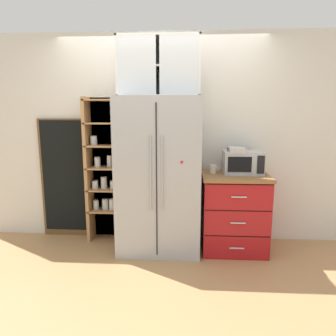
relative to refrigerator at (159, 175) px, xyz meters
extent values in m
plane|color=tan|center=(0.00, -0.01, -0.89)|extent=(10.63, 10.63, 0.00)
cube|color=silver|center=(0.00, 0.39, 0.39)|extent=(4.93, 0.10, 2.55)
cube|color=#ADAFB5|center=(0.00, 0.00, 0.00)|extent=(0.94, 0.67, 1.77)
cube|color=black|center=(0.00, -0.34, 0.00)|extent=(0.01, 0.01, 1.63)
cylinder|color=#ADAFB5|center=(-0.06, -0.35, 0.09)|extent=(0.02, 0.02, 0.80)
cylinder|color=#ADAFB5|center=(0.06, -0.35, 0.09)|extent=(0.02, 0.02, 0.80)
cube|color=red|center=(0.26, -0.34, 0.21)|extent=(0.02, 0.01, 0.02)
cube|color=brown|center=(-0.72, 0.36, 0.01)|extent=(0.46, 0.04, 1.79)
cube|color=tan|center=(-0.91, 0.21, 0.01)|extent=(0.04, 0.24, 1.79)
cube|color=tan|center=(-0.53, 0.21, 0.01)|extent=(0.04, 0.24, 1.79)
cube|color=tan|center=(-0.72, 0.21, -0.50)|extent=(0.40, 0.24, 0.02)
cylinder|color=silver|center=(-0.83, 0.22, -0.44)|extent=(0.07, 0.07, 0.11)
cylinder|color=#B77A38|center=(-0.83, 0.22, -0.45)|extent=(0.06, 0.06, 0.08)
cylinder|color=#B2B2B7|center=(-0.83, 0.22, -0.38)|extent=(0.07, 0.07, 0.01)
cylinder|color=silver|center=(-0.71, 0.23, -0.43)|extent=(0.08, 0.08, 0.12)
cylinder|color=beige|center=(-0.71, 0.23, -0.45)|extent=(0.07, 0.07, 0.08)
cylinder|color=#B2B2B7|center=(-0.71, 0.23, -0.36)|extent=(0.08, 0.08, 0.01)
cylinder|color=silver|center=(-0.62, 0.20, -0.43)|extent=(0.07, 0.07, 0.14)
cylinder|color=brown|center=(-0.62, 0.20, -0.45)|extent=(0.06, 0.06, 0.09)
cylinder|color=#B2B2B7|center=(-0.62, 0.20, -0.35)|extent=(0.07, 0.07, 0.01)
cube|color=tan|center=(-0.72, 0.21, -0.23)|extent=(0.40, 0.24, 0.02)
cylinder|color=silver|center=(-0.83, 0.21, -0.17)|extent=(0.08, 0.08, 0.09)
cylinder|color=white|center=(-0.83, 0.21, -0.19)|extent=(0.07, 0.07, 0.06)
cylinder|color=#B2B2B7|center=(-0.83, 0.21, -0.12)|extent=(0.07, 0.07, 0.01)
cylinder|color=silver|center=(-0.72, 0.23, -0.15)|extent=(0.08, 0.08, 0.14)
cylinder|color=white|center=(-0.72, 0.23, -0.17)|extent=(0.06, 0.06, 0.09)
cylinder|color=#B2B2B7|center=(-0.72, 0.23, -0.08)|extent=(0.07, 0.07, 0.01)
cylinder|color=silver|center=(-0.60, 0.22, -0.17)|extent=(0.08, 0.08, 0.09)
cylinder|color=#2D2D2D|center=(-0.60, 0.22, -0.19)|extent=(0.07, 0.07, 0.06)
cylinder|color=#B2B2B7|center=(-0.60, 0.22, -0.12)|extent=(0.07, 0.07, 0.01)
cube|color=tan|center=(-0.72, 0.21, 0.04)|extent=(0.40, 0.24, 0.02)
cylinder|color=silver|center=(-0.79, 0.21, 0.11)|extent=(0.07, 0.07, 0.11)
cylinder|color=#382316|center=(-0.79, 0.21, 0.09)|extent=(0.06, 0.06, 0.08)
cylinder|color=#B2B2B7|center=(-0.79, 0.21, 0.17)|extent=(0.07, 0.07, 0.01)
cylinder|color=silver|center=(-0.64, 0.22, 0.12)|extent=(0.06, 0.06, 0.13)
cylinder|color=#E0C67F|center=(-0.64, 0.22, 0.10)|extent=(0.05, 0.05, 0.09)
cylinder|color=#B2B2B7|center=(-0.64, 0.22, 0.19)|extent=(0.06, 0.06, 0.01)
cube|color=tan|center=(-0.72, 0.21, 0.32)|extent=(0.40, 0.24, 0.02)
cylinder|color=silver|center=(-0.82, 0.22, 0.38)|extent=(0.08, 0.08, 0.10)
cylinder|color=#CCB78C|center=(-0.82, 0.22, 0.36)|extent=(0.07, 0.07, 0.07)
cylinder|color=#B2B2B7|center=(-0.82, 0.22, 0.43)|extent=(0.08, 0.08, 0.01)
cube|color=tan|center=(-0.72, 0.21, 0.59)|extent=(0.40, 0.24, 0.02)
cube|color=tan|center=(-0.72, 0.21, 0.86)|extent=(0.40, 0.24, 0.02)
cube|color=#A8161C|center=(0.87, 0.03, -0.45)|extent=(0.73, 0.61, 0.87)
cube|color=olive|center=(0.87, 0.03, 0.00)|extent=(0.76, 0.64, 0.04)
cube|color=black|center=(0.87, -0.28, -0.61)|extent=(0.71, 0.00, 0.01)
cube|color=silver|center=(0.87, -0.29, -0.74)|extent=(0.16, 0.01, 0.01)
cube|color=black|center=(0.87, -0.28, -0.32)|extent=(0.71, 0.00, 0.01)
cube|color=silver|center=(0.87, -0.29, -0.45)|extent=(0.16, 0.01, 0.01)
cube|color=black|center=(0.87, -0.28, -0.03)|extent=(0.71, 0.00, 0.01)
cube|color=silver|center=(0.87, -0.29, -0.16)|extent=(0.16, 0.01, 0.01)
cube|color=#ADAFB5|center=(0.96, 0.08, 0.15)|extent=(0.44, 0.32, 0.26)
cube|color=black|center=(0.90, -0.08, 0.15)|extent=(0.26, 0.01, 0.17)
cube|color=black|center=(1.13, -0.08, 0.15)|extent=(0.08, 0.01, 0.20)
cube|color=#B7B7BC|center=(0.87, 0.01, 0.04)|extent=(0.17, 0.20, 0.03)
cube|color=#B7B7BC|center=(0.87, 0.08, 0.17)|extent=(0.17, 0.06, 0.30)
cube|color=#B7B7BC|center=(0.87, 0.01, 0.30)|extent=(0.17, 0.20, 0.06)
cylinder|color=black|center=(0.87, 0.00, 0.11)|extent=(0.11, 0.11, 0.12)
cylinder|color=silver|center=(0.62, 0.06, 0.07)|extent=(0.08, 0.08, 0.10)
torus|color=silver|center=(0.67, 0.06, 0.08)|extent=(0.05, 0.01, 0.05)
cylinder|color=red|center=(0.87, -0.01, 0.07)|extent=(0.07, 0.07, 0.09)
torus|color=red|center=(0.92, -0.01, 0.07)|extent=(0.05, 0.01, 0.05)
cylinder|color=brown|center=(0.87, 0.09, 0.10)|extent=(0.07, 0.07, 0.16)
cone|color=brown|center=(0.87, 0.09, 0.19)|extent=(0.07, 0.07, 0.04)
cylinder|color=brown|center=(0.87, 0.09, 0.22)|extent=(0.03, 0.03, 0.07)
cylinder|color=black|center=(0.87, 0.09, 0.26)|extent=(0.03, 0.03, 0.01)
cylinder|color=silver|center=(0.87, 0.10, 0.11)|extent=(0.07, 0.07, 0.18)
cone|color=silver|center=(0.87, 0.10, 0.21)|extent=(0.07, 0.07, 0.04)
cylinder|color=silver|center=(0.87, 0.10, 0.24)|extent=(0.03, 0.03, 0.07)
cylinder|color=black|center=(0.87, 0.10, 0.28)|extent=(0.03, 0.03, 0.01)
cube|color=silver|center=(0.00, 0.17, 1.21)|extent=(0.90, 0.02, 0.64)
cube|color=silver|center=(0.00, 0.02, 1.51)|extent=(0.90, 0.32, 0.02)
cube|color=silver|center=(0.00, 0.02, 0.90)|extent=(0.90, 0.32, 0.02)
cube|color=silver|center=(-0.44, 0.02, 1.21)|extent=(0.02, 0.32, 0.64)
cube|color=silver|center=(0.44, 0.02, 1.21)|extent=(0.02, 0.32, 0.64)
cube|color=silver|center=(0.00, 0.02, 1.21)|extent=(0.87, 0.30, 0.02)
cube|color=silver|center=(-0.22, -0.13, 1.21)|extent=(0.41, 0.01, 0.60)
cube|color=silver|center=(0.22, -0.13, 1.21)|extent=(0.41, 0.01, 0.60)
cylinder|color=silver|center=(-0.31, 0.02, 0.91)|extent=(0.05, 0.05, 0.00)
cylinder|color=silver|center=(-0.31, 0.02, 0.94)|extent=(0.01, 0.01, 0.07)
cone|color=silver|center=(-0.31, 0.02, 1.00)|extent=(0.06, 0.06, 0.05)
cylinder|color=silver|center=(0.31, 0.02, 0.91)|extent=(0.05, 0.05, 0.00)
cylinder|color=silver|center=(0.31, 0.02, 0.94)|extent=(0.01, 0.01, 0.07)
cone|color=silver|center=(0.31, 0.02, 1.00)|extent=(0.06, 0.06, 0.05)
cylinder|color=white|center=(-0.27, 0.02, 1.25)|extent=(0.06, 0.06, 0.07)
cylinder|color=white|center=(0.27, 0.02, 1.25)|extent=(0.06, 0.06, 0.07)
cube|color=brown|center=(-1.27, 0.32, -0.12)|extent=(0.60, 0.04, 1.53)
cube|color=black|center=(-1.27, 0.30, -0.09)|extent=(0.54, 0.01, 1.43)
camera|label=1|loc=(0.30, -3.39, 0.70)|focal=32.06mm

